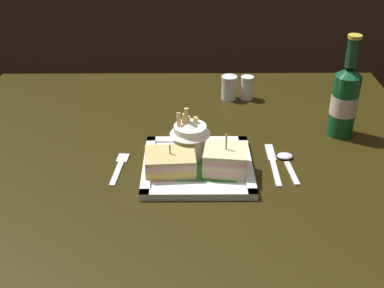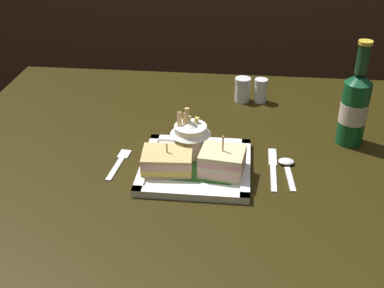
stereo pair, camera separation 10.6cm
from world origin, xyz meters
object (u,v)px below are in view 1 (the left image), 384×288
Objects in this scene: fries_cup at (190,135)px; dining_table at (187,192)px; beer_bottle at (345,99)px; spoon at (286,160)px; square_plate at (198,166)px; sandwich_half_right at (226,160)px; salt_shaker at (229,89)px; pepper_shaker at (247,89)px; knife at (273,162)px; fork at (119,167)px; sandwich_half_left at (170,162)px.

dining_table is at bearing 103.50° from fries_cup.
fries_cup is at bearing -76.50° from dining_table.
spoon is (-0.15, -0.13, -0.09)m from beer_bottle.
square_plate is 2.36× the size of sandwich_half_right.
salt_shaker is (0.09, 0.36, 0.02)m from square_plate.
fries_cup is 0.36m from pepper_shaker.
fries_cup reaches higher than salt_shaker.
dining_table is 0.23m from knife.
fries_cup is 0.87× the size of fork.
fries_cup reaches higher than knife.
dining_table is 0.20m from fork.
beer_bottle reaches higher than dining_table.
square_plate is 0.17m from fork.
sandwich_half_right is at bearing -95.13° from salt_shaker.
dining_table is 17.59× the size of pepper_shaker.
salt_shaker is (0.03, 0.39, -0.01)m from sandwich_half_right.
dining_table is at bearing 164.53° from knife.
salt_shaker is 0.05m from pepper_shaker.
dining_table is 17.37× the size of salt_shaker.
knife is 1.41× the size of spoon.
spoon is at bearing -72.77° from salt_shaker.
sandwich_half_right is at bearing 0.00° from sandwich_half_left.
spoon is (0.03, 0.00, 0.00)m from knife.
sandwich_half_left is 1.10× the size of sandwich_half_right.
sandwich_half_right is 0.78× the size of fork.
sandwich_half_left is (-0.06, -0.02, 0.02)m from square_plate.
sandwich_half_right reaches higher than square_plate.
fries_cup reaches higher than dining_table.
square_plate reaches higher than fork.
spoon is (0.14, 0.05, -0.03)m from sandwich_half_right.
pepper_shaker reaches higher than square_plate.
dining_table is 0.25m from spoon.
dining_table is 0.15m from square_plate.
beer_bottle is 0.54m from fork.
sandwich_half_left is at bearing -117.36° from pepper_shaker.
beer_bottle reaches higher than fries_cup.
pepper_shaker is at bearing 0.00° from salt_shaker.
fries_cup is (-0.02, 0.05, 0.05)m from square_plate.
pepper_shaker is (0.20, 0.39, -0.00)m from sandwich_half_left.
square_plate is 0.39m from beer_bottle.
knife is (-0.18, -0.13, -0.09)m from beer_bottle.
sandwich_half_left is at bearing -108.86° from dining_table.
salt_shaker is at bearing 107.23° from spoon.
salt_shaker reaches higher than spoon.
fork is 1.05× the size of spoon.
fries_cup is 1.70× the size of pepper_shaker.
sandwich_half_right is at bearing -50.72° from dining_table.
square_plate is at bearing -172.08° from spoon.
sandwich_half_left reaches higher than pepper_shaker.
sandwich_half_right is at bearing -21.58° from square_plate.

